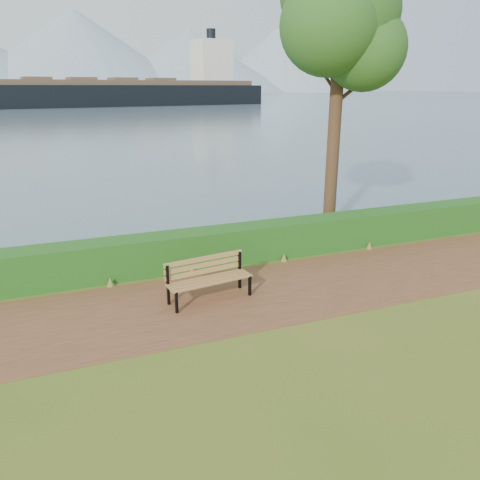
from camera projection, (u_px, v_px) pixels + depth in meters
name	position (u px, v px, depth m)	size (l,w,h in m)	color
ground	(262.00, 299.00, 10.92)	(140.00, 140.00, 0.00)	#4B621C
path	(257.00, 294.00, 11.18)	(40.00, 3.40, 0.01)	brown
hedge	(224.00, 245.00, 13.06)	(32.00, 0.85, 1.00)	#184C15
water	(58.00, 96.00, 240.91)	(700.00, 510.00, 0.00)	#3F5165
mountains	(37.00, 55.00, 358.27)	(585.00, 190.00, 70.00)	#8197AC
bench	(208.00, 276.00, 10.79)	(2.04, 0.85, 0.99)	black
tree	(341.00, 21.00, 14.14)	(4.26, 3.90, 8.90)	#362116
cargo_ship	(142.00, 93.00, 119.04)	(70.70, 21.43, 21.20)	black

